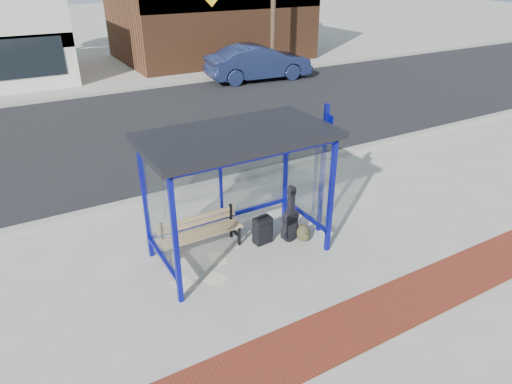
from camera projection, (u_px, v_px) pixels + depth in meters
ground at (240, 252)px, 8.74m from camera, size 120.00×120.00×0.00m
brick_paver_strip at (323, 339)px, 6.73m from camera, size 60.00×1.00×0.01m
curb_near at (183, 191)px, 10.96m from camera, size 60.00×0.25×0.12m
street_asphalt at (125, 131)px, 14.93m from camera, size 60.00×10.00×0.00m
curb_far at (91, 94)px, 18.84m from camera, size 60.00×0.25×0.12m
far_sidewalk at (82, 86)px, 20.34m from camera, size 60.00×4.00×0.01m
bus_shelter at (236, 151)px, 7.86m from camera, size 3.30×1.80×2.42m
bench at (200, 231)px, 8.63m from camera, size 1.60×0.40×0.75m
guitar_bag at (290, 222)px, 8.93m from camera, size 0.43×0.18×1.14m
suitcase at (263, 230)px, 8.92m from camera, size 0.37×0.26×0.61m
backpack at (304, 233)px, 9.04m from camera, size 0.31×0.28×0.34m
sign_post at (323, 163)px, 8.80m from camera, size 0.13×0.33×2.68m
newspaper_a at (184, 285)px, 7.87m from camera, size 0.40×0.47×0.01m
newspaper_b at (216, 278)px, 8.02m from camera, size 0.49×0.51×0.01m
newspaper_c at (218, 258)px, 8.57m from camera, size 0.43×0.48×0.01m
parked_car at (259, 62)px, 21.05m from camera, size 5.00×2.18×1.60m
fire_hydrant at (284, 60)px, 23.74m from camera, size 0.31×0.20×0.69m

